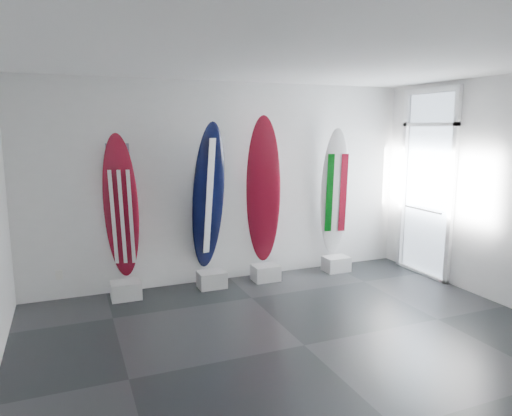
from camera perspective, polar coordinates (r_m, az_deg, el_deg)
name	(u,v)px	position (r m, az deg, el deg)	size (l,w,h in m)	color
floor	(304,345)	(5.31, 5.90, -16.30)	(6.00, 6.00, 0.00)	black
ceiling	(310,58)	(4.82, 6.55, 17.73)	(6.00, 6.00, 0.00)	white
wall_back	(228,183)	(7.12, -3.39, 3.06)	(6.00, 6.00, 0.00)	white
display_block_usa	(126,290)	(6.78, -15.55, -9.62)	(0.40, 0.30, 0.24)	silver
surfboard_usa	(121,208)	(6.60, -16.10, -0.02)	(0.46, 0.08, 2.05)	maroon
display_block_navy	(212,279)	(7.01, -5.41, -8.66)	(0.40, 0.30, 0.24)	silver
surfboard_navy	(208,198)	(6.82, -5.81, 1.27)	(0.50, 0.08, 2.20)	black
display_block_swiss	(266,273)	(7.29, 1.18, -7.88)	(0.40, 0.30, 0.24)	silver
surfboard_swiss	(263,191)	(7.10, 0.89, 2.04)	(0.52, 0.08, 2.29)	maroon
display_block_italy	(336,264)	(7.85, 9.74, -6.72)	(0.40, 0.30, 0.24)	silver
surfboard_italy	(335,193)	(7.69, 9.59, 1.80)	(0.47, 0.08, 2.09)	white
wall_outlet	(59,275)	(6.96, -22.86, -7.53)	(0.09, 0.02, 0.13)	silver
glass_door	(427,186)	(7.83, 20.10, 2.54)	(0.12, 1.16, 2.85)	white
balcony	(485,236)	(8.92, 26.11, -3.08)	(2.80, 2.20, 1.20)	slate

